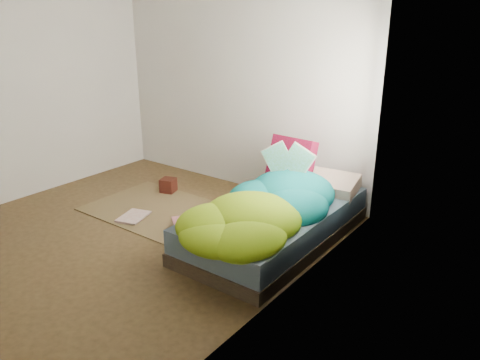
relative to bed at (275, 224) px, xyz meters
name	(u,v)px	position (x,y,z in m)	size (l,w,h in m)	color
ground	(132,233)	(-1.22, -0.72, -0.17)	(3.50, 3.50, 0.00)	#3D2D17
room_walls	(119,65)	(-1.21, -0.71, 1.46)	(3.54, 3.54, 2.62)	silver
bed	(275,224)	(0.00, 0.00, 0.00)	(1.00, 2.00, 0.34)	#34251C
duvet	(263,197)	(0.00, -0.22, 0.34)	(0.96, 1.84, 0.34)	#075F6D
rug	(161,210)	(-1.37, -0.17, -0.16)	(1.60, 1.10, 0.01)	brown
pillow_floral	(326,183)	(0.17, 0.69, 0.24)	(0.62, 0.39, 0.14)	beige
pillow_magenta	(291,161)	(-0.24, 0.66, 0.41)	(0.49, 0.15, 0.49)	#55051D
open_book	(288,149)	(-0.08, 0.32, 0.64)	(0.43, 0.09, 0.26)	#35852B
wooden_box	(168,185)	(-1.70, 0.28, -0.07)	(0.16, 0.16, 0.16)	#34170B
floor_book_a	(123,215)	(-1.57, -0.53, -0.14)	(0.25, 0.34, 0.03)	silver
floor_book_b	(187,216)	(-1.01, -0.14, -0.14)	(0.25, 0.33, 0.03)	pink
floor_book_c	(176,236)	(-0.78, -0.54, -0.14)	(0.24, 0.32, 0.02)	tan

